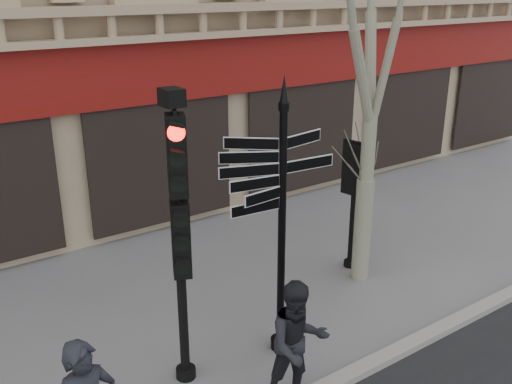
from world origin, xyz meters
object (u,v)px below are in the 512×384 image
Objects in this scene: traffic_signal_main at (177,208)px; traffic_signal_secondary at (355,183)px; fingerpost at (283,175)px; pedestrian_b at (298,344)px.

traffic_signal_main is 1.65× the size of traffic_signal_secondary.
fingerpost is 2.35× the size of pedestrian_b.
traffic_signal_secondary reaches higher than pedestrian_b.
fingerpost is at bearing -163.76° from traffic_signal_secondary.
traffic_signal_main is (-1.54, 0.21, -0.21)m from fingerpost.
fingerpost is 1.01× the size of traffic_signal_main.
traffic_signal_secondary is (2.79, 1.36, -1.07)m from fingerpost.
traffic_signal_secondary is at bearing 38.92° from traffic_signal_main.
traffic_signal_main reaches higher than traffic_signal_secondary.
traffic_signal_main reaches higher than pedestrian_b.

